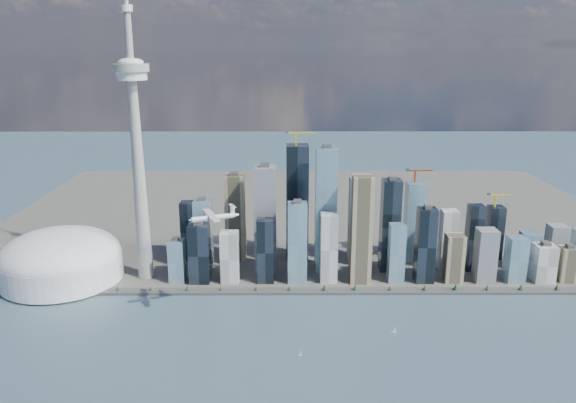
{
  "coord_description": "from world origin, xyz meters",
  "views": [
    {
      "loc": [
        -57.22,
        -590.24,
        390.47
      ],
      "look_at": [
        -54.64,
        260.0,
        151.48
      ],
      "focal_mm": 35.0,
      "sensor_mm": 36.0,
      "label": 1
    }
  ],
  "objects_px": {
    "sailboat_east": "(394,330)",
    "dome_stadium": "(61,259)",
    "needle_tower": "(137,143)",
    "sailboat_west": "(300,354)",
    "airplane": "(214,217)"
  },
  "relations": [
    {
      "from": "sailboat_east",
      "to": "dome_stadium",
      "type": "bearing_deg",
      "value": 171.43
    },
    {
      "from": "needle_tower",
      "to": "sailboat_east",
      "type": "height_order",
      "value": "needle_tower"
    },
    {
      "from": "needle_tower",
      "to": "sailboat_west",
      "type": "distance_m",
      "value": 431.72
    },
    {
      "from": "needle_tower",
      "to": "airplane",
      "type": "bearing_deg",
      "value": -49.06
    },
    {
      "from": "needle_tower",
      "to": "dome_stadium",
      "type": "bearing_deg",
      "value": -175.91
    },
    {
      "from": "airplane",
      "to": "sailboat_east",
      "type": "xyz_separation_m",
      "value": [
        251.25,
        -27.36,
        -158.79
      ]
    },
    {
      "from": "sailboat_west",
      "to": "airplane",
      "type": "bearing_deg",
      "value": 148.07
    },
    {
      "from": "airplane",
      "to": "sailboat_west",
      "type": "xyz_separation_m",
      "value": [
        117.85,
        -87.73,
        -159.53
      ]
    },
    {
      "from": "sailboat_east",
      "to": "airplane",
      "type": "bearing_deg",
      "value": -175.94
    },
    {
      "from": "dome_stadium",
      "to": "sailboat_east",
      "type": "height_order",
      "value": "dome_stadium"
    },
    {
      "from": "needle_tower",
      "to": "sailboat_west",
      "type": "relative_size",
      "value": 67.42
    },
    {
      "from": "airplane",
      "to": "needle_tower",
      "type": "bearing_deg",
      "value": 109.05
    },
    {
      "from": "needle_tower",
      "to": "sailboat_west",
      "type": "xyz_separation_m",
      "value": [
        261.0,
        -252.73,
        -233.22
      ]
    },
    {
      "from": "dome_stadium",
      "to": "airplane",
      "type": "bearing_deg",
      "value": -28.7
    },
    {
      "from": "needle_tower",
      "to": "sailboat_east",
      "type": "distance_m",
      "value": 496.59
    }
  ]
}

